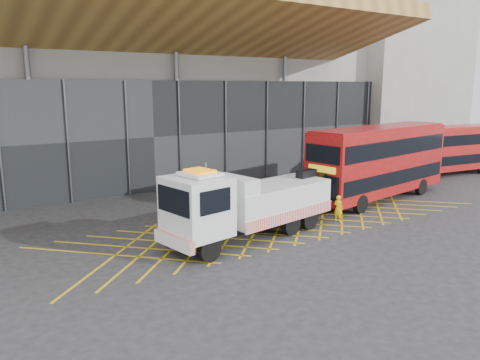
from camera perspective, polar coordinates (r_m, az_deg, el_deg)
ground_plane at (r=24.23m, az=-4.04°, el=-6.94°), size 120.00×120.00×0.00m
road_markings at (r=26.77m, az=5.01°, el=-5.15°), size 26.36×7.16×0.01m
construction_building at (r=40.70m, az=-14.80°, el=12.97°), size 55.00×23.97×18.00m
east_building at (r=56.30m, az=17.39°, el=13.34°), size 15.00×12.00×20.00m
recovery_truck at (r=23.37m, az=0.81°, el=-2.89°), size 11.50×4.28×3.99m
bus_towed at (r=32.79m, az=16.63°, el=2.42°), size 12.47×4.57×4.97m
bus_second at (r=44.46m, az=24.22°, el=3.58°), size 10.51×3.68×4.19m
worker at (r=27.30m, az=11.89°, el=-3.39°), size 0.48×0.62×1.51m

